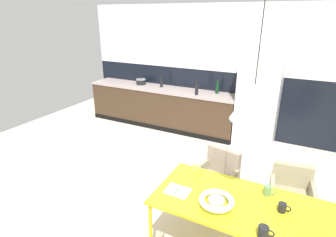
{
  "coord_description": "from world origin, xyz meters",
  "views": [
    {
      "loc": [
        1.27,
        -2.7,
        2.4
      ],
      "look_at": [
        -0.47,
        0.67,
        0.95
      ],
      "focal_mm": 29.07,
      "sensor_mm": 36.0,
      "label": 1
    }
  ],
  "objects_px": {
    "mug_dark_espresso": "(195,169)",
    "mug_short_terracotta": "(283,208)",
    "mug_wide_latte": "(268,191)",
    "pendant_lamp_over_table_near": "(253,102)",
    "cooking_pot": "(141,82)",
    "open_book": "(178,191)",
    "bottle_wine_green": "(161,82)",
    "refrigerator_column": "(259,96)",
    "mug_white_ceramic": "(264,232)",
    "fruit_bowl": "(216,201)",
    "bottle_oil_tall": "(197,89)",
    "bottle_spice_small": "(217,88)",
    "dining_table": "(240,207)",
    "armchair_by_stool": "(291,188)",
    "armchair_far_side": "(218,172)"
  },
  "relations": [
    {
      "from": "mug_dark_espresso",
      "to": "mug_short_terracotta",
      "type": "bearing_deg",
      "value": -14.87
    },
    {
      "from": "mug_dark_espresso",
      "to": "mug_wide_latte",
      "type": "height_order",
      "value": "mug_wide_latte"
    },
    {
      "from": "pendant_lamp_over_table_near",
      "to": "cooking_pot",
      "type": "bearing_deg",
      "value": 135.57
    },
    {
      "from": "open_book",
      "to": "bottle_wine_green",
      "type": "distance_m",
      "value": 3.65
    },
    {
      "from": "refrigerator_column",
      "to": "cooking_pot",
      "type": "height_order",
      "value": "refrigerator_column"
    },
    {
      "from": "mug_white_ceramic",
      "to": "pendant_lamp_over_table_near",
      "type": "bearing_deg",
      "value": 124.81
    },
    {
      "from": "fruit_bowl",
      "to": "pendant_lamp_over_table_near",
      "type": "bearing_deg",
      "value": 45.13
    },
    {
      "from": "open_book",
      "to": "bottle_oil_tall",
      "type": "relative_size",
      "value": 0.78
    },
    {
      "from": "mug_wide_latte",
      "to": "bottle_wine_green",
      "type": "bearing_deg",
      "value": 134.23
    },
    {
      "from": "bottle_spice_small",
      "to": "mug_white_ceramic",
      "type": "bearing_deg",
      "value": -66.43
    },
    {
      "from": "dining_table",
      "to": "mug_wide_latte",
      "type": "xyz_separation_m",
      "value": [
        0.2,
        0.24,
        0.1
      ]
    },
    {
      "from": "refrigerator_column",
      "to": "fruit_bowl",
      "type": "bearing_deg",
      "value": -86.5
    },
    {
      "from": "mug_dark_espresso",
      "to": "bottle_spice_small",
      "type": "distance_m",
      "value": 2.84
    },
    {
      "from": "fruit_bowl",
      "to": "mug_white_ceramic",
      "type": "xyz_separation_m",
      "value": [
        0.45,
        -0.18,
        -0.01
      ]
    },
    {
      "from": "mug_dark_espresso",
      "to": "pendant_lamp_over_table_near",
      "type": "distance_m",
      "value": 1.14
    },
    {
      "from": "refrigerator_column",
      "to": "mug_short_terracotta",
      "type": "xyz_separation_m",
      "value": [
        0.74,
        -2.88,
        -0.2
      ]
    },
    {
      "from": "refrigerator_column",
      "to": "bottle_oil_tall",
      "type": "xyz_separation_m",
      "value": [
        -1.18,
        -0.15,
        0.02
      ]
    },
    {
      "from": "mug_white_ceramic",
      "to": "mug_wide_latte",
      "type": "relative_size",
      "value": 1.11
    },
    {
      "from": "bottle_wine_green",
      "to": "mug_white_ceramic",
      "type": "bearing_deg",
      "value": -50.56
    },
    {
      "from": "mug_short_terracotta",
      "to": "cooking_pot",
      "type": "relative_size",
      "value": 0.51
    },
    {
      "from": "dining_table",
      "to": "armchair_by_stool",
      "type": "distance_m",
      "value": 1.02
    },
    {
      "from": "bottle_spice_small",
      "to": "pendant_lamp_over_table_near",
      "type": "relative_size",
      "value": 0.29
    },
    {
      "from": "open_book",
      "to": "mug_short_terracotta",
      "type": "height_order",
      "value": "mug_short_terracotta"
    },
    {
      "from": "armchair_by_stool",
      "to": "mug_short_terracotta",
      "type": "distance_m",
      "value": 0.91
    },
    {
      "from": "bottle_spice_small",
      "to": "armchair_by_stool",
      "type": "bearing_deg",
      "value": -52.8
    },
    {
      "from": "bottle_oil_tall",
      "to": "mug_short_terracotta",
      "type": "bearing_deg",
      "value": -54.88
    },
    {
      "from": "fruit_bowl",
      "to": "mug_dark_espresso",
      "type": "height_order",
      "value": "fruit_bowl"
    },
    {
      "from": "mug_white_ceramic",
      "to": "pendant_lamp_over_table_near",
      "type": "relative_size",
      "value": 0.13
    },
    {
      "from": "armchair_far_side",
      "to": "mug_dark_espresso",
      "type": "distance_m",
      "value": 0.6
    },
    {
      "from": "fruit_bowl",
      "to": "bottle_spice_small",
      "type": "xyz_separation_m",
      "value": [
        -1.03,
        3.22,
        0.2
      ]
    },
    {
      "from": "pendant_lamp_over_table_near",
      "to": "bottle_wine_green",
      "type": "bearing_deg",
      "value": 129.98
    },
    {
      "from": "armchair_by_stool",
      "to": "open_book",
      "type": "height_order",
      "value": "open_book"
    },
    {
      "from": "armchair_by_stool",
      "to": "mug_short_terracotta",
      "type": "xyz_separation_m",
      "value": [
        -0.06,
        -0.85,
        0.31
      ]
    },
    {
      "from": "pendant_lamp_over_table_near",
      "to": "mug_short_terracotta",
      "type": "bearing_deg",
      "value": 2.4
    },
    {
      "from": "armchair_by_stool",
      "to": "mug_wide_latte",
      "type": "bearing_deg",
      "value": 65.25
    },
    {
      "from": "fruit_bowl",
      "to": "open_book",
      "type": "relative_size",
      "value": 1.36
    },
    {
      "from": "armchair_by_stool",
      "to": "mug_wide_latte",
      "type": "height_order",
      "value": "mug_wide_latte"
    },
    {
      "from": "mug_white_ceramic",
      "to": "cooking_pot",
      "type": "xyz_separation_m",
      "value": [
        -3.29,
        3.34,
        0.16
      ]
    },
    {
      "from": "fruit_bowl",
      "to": "mug_short_terracotta",
      "type": "bearing_deg",
      "value": 20.54
    },
    {
      "from": "armchair_far_side",
      "to": "cooking_pot",
      "type": "relative_size",
      "value": 3.45
    },
    {
      "from": "armchair_far_side",
      "to": "refrigerator_column",
      "type": "bearing_deg",
      "value": -79.96
    },
    {
      "from": "armchair_far_side",
      "to": "cooking_pot",
      "type": "xyz_separation_m",
      "value": [
        -2.58,
        2.2,
        0.46
      ]
    },
    {
      "from": "bottle_oil_tall",
      "to": "bottle_spice_small",
      "type": "distance_m",
      "value": 0.44
    },
    {
      "from": "open_book",
      "to": "fruit_bowl",
      "type": "bearing_deg",
      "value": -5.85
    },
    {
      "from": "mug_short_terracotta",
      "to": "bottle_spice_small",
      "type": "xyz_separation_m",
      "value": [
        -1.58,
        3.01,
        0.22
      ]
    },
    {
      "from": "refrigerator_column",
      "to": "open_book",
      "type": "distance_m",
      "value": 3.06
    },
    {
      "from": "mug_dark_espresso",
      "to": "bottle_wine_green",
      "type": "xyz_separation_m",
      "value": [
        -1.9,
        2.7,
        0.22
      ]
    },
    {
      "from": "armchair_far_side",
      "to": "cooking_pot",
      "type": "bearing_deg",
      "value": -28.37
    },
    {
      "from": "bottle_oil_tall",
      "to": "open_book",
      "type": "bearing_deg",
      "value": -71.68
    },
    {
      "from": "fruit_bowl",
      "to": "pendant_lamp_over_table_near",
      "type": "xyz_separation_m",
      "value": [
        0.19,
        0.19,
        0.92
      ]
    }
  ]
}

